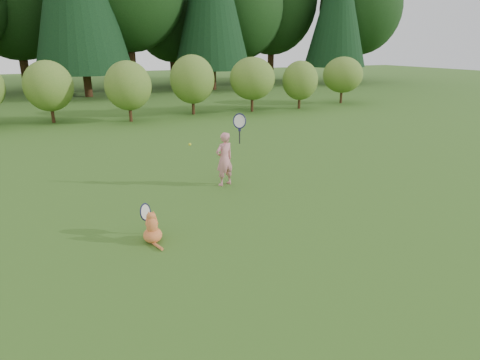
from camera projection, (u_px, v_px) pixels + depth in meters
name	position (u px, v px, depth m)	size (l,w,h in m)	color
ground	(248.00, 230.00, 7.39)	(100.00, 100.00, 0.00)	#2B5317
shrub_row	(127.00, 88.00, 18.20)	(28.00, 3.00, 2.80)	#426F22
child	(225.00, 158.00, 9.57)	(0.78, 0.54, 1.94)	pink
cat	(152.00, 226.00, 6.89)	(0.45, 0.78, 0.76)	#BD4E24
tennis_ball	(190.00, 144.00, 8.55)	(0.06, 0.06, 0.06)	#CADB19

